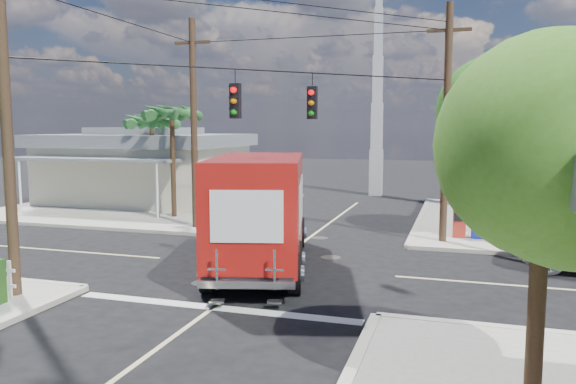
% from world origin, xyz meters
% --- Properties ---
extents(ground, '(120.00, 120.00, 0.00)m').
position_xyz_m(ground, '(0.00, 0.00, 0.00)').
color(ground, black).
rests_on(ground, ground).
extents(sidewalk_nw, '(14.12, 14.12, 0.14)m').
position_xyz_m(sidewalk_nw, '(-10.88, 10.88, 0.07)').
color(sidewalk_nw, '#9F9A90').
rests_on(sidewalk_nw, ground).
extents(road_markings, '(32.00, 32.00, 0.01)m').
position_xyz_m(road_markings, '(0.00, -1.47, 0.01)').
color(road_markings, beige).
rests_on(road_markings, ground).
extents(building_nw, '(10.80, 10.20, 4.30)m').
position_xyz_m(building_nw, '(-12.00, 12.46, 2.22)').
color(building_nw, beige).
rests_on(building_nw, sidewalk_nw).
extents(radio_tower, '(0.80, 0.80, 17.00)m').
position_xyz_m(radio_tower, '(0.50, 20.00, 5.64)').
color(radio_tower, silver).
rests_on(radio_tower, ground).
extents(tree_ne_front, '(4.21, 4.14, 6.66)m').
position_xyz_m(tree_ne_front, '(7.21, 6.76, 4.77)').
color(tree_ne_front, '#422D1C').
rests_on(tree_ne_front, sidewalk_ne).
extents(tree_ne_back, '(3.77, 3.66, 5.82)m').
position_xyz_m(tree_ne_back, '(9.81, 8.96, 4.19)').
color(tree_ne_back, '#422D1C').
rests_on(tree_ne_back, sidewalk_ne).
extents(tree_se, '(3.67, 3.54, 5.62)m').
position_xyz_m(tree_se, '(7.01, -7.24, 4.04)').
color(tree_se, '#422D1C').
rests_on(tree_se, sidewalk_se).
extents(palm_nw_front, '(3.01, 3.08, 5.59)m').
position_xyz_m(palm_nw_front, '(-7.50, 7.50, 5.04)').
color(palm_nw_front, '#422D1C').
rests_on(palm_nw_front, sidewalk_nw).
extents(palm_nw_back, '(3.01, 3.08, 5.19)m').
position_xyz_m(palm_nw_back, '(-9.50, 9.00, 4.67)').
color(palm_nw_back, '#422D1C').
rests_on(palm_nw_back, sidewalk_nw).
extents(utility_poles, '(12.00, 10.68, 9.00)m').
position_xyz_m(utility_poles, '(-1.58, 1.60, 4.67)').
color(utility_poles, '#473321').
rests_on(utility_poles, ground).
extents(vending_boxes, '(1.90, 0.50, 1.10)m').
position_xyz_m(vending_boxes, '(6.50, 6.20, 0.69)').
color(vending_boxes, red).
rests_on(vending_boxes, sidewalk_ne).
extents(delivery_truck, '(4.43, 8.62, 3.58)m').
position_xyz_m(delivery_truck, '(-0.24, -0.18, 1.82)').
color(delivery_truck, black).
rests_on(delivery_truck, ground).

